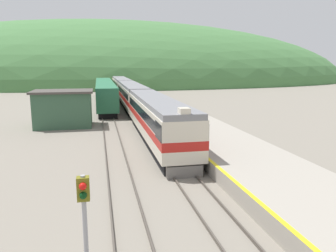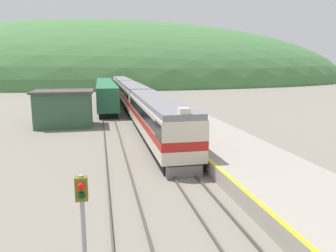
# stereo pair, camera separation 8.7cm
# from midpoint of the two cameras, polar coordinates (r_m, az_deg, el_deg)

# --- Properties ---
(track_main) EXTENTS (1.52, 180.00, 0.16)m
(track_main) POSITION_cam_midpoint_polar(r_m,az_deg,el_deg) (69.34, -7.80, 4.89)
(track_main) COLOR #4C443D
(track_main) RESTS_ON ground
(track_siding) EXTENTS (1.52, 180.00, 0.16)m
(track_siding) POSITION_cam_midpoint_polar(r_m,az_deg,el_deg) (69.17, -11.10, 4.78)
(track_siding) COLOR #4C443D
(track_siding) RESTS_ON ground
(platform) EXTENTS (6.14, 140.00, 0.95)m
(platform) POSITION_cam_midpoint_polar(r_m,az_deg,el_deg) (50.19, -0.75, 3.27)
(platform) COLOR #9E9689
(platform) RESTS_ON ground
(distant_hills) EXTENTS (193.40, 87.03, 46.07)m
(distant_hills) POSITION_cam_midpoint_polar(r_m,az_deg,el_deg) (129.76, -9.82, 7.44)
(distant_hills) COLOR #477A42
(distant_hills) RESTS_ON ground
(station_shed) EXTENTS (6.59, 5.06, 4.09)m
(station_shed) POSITION_cam_midpoint_polar(r_m,az_deg,el_deg) (38.81, -17.78, 2.96)
(station_shed) COLOR #385B42
(station_shed) RESTS_ON ground
(express_train_lead_car) EXTENTS (2.99, 20.71, 4.34)m
(express_train_lead_car) POSITION_cam_midpoint_polar(r_m,az_deg,el_deg) (29.54, -2.07, 1.40)
(express_train_lead_car) COLOR black
(express_train_lead_car) RESTS_ON ground
(carriage_second) EXTENTS (2.98, 22.28, 3.98)m
(carriage_second) POSITION_cam_midpoint_polar(r_m,az_deg,el_deg) (51.79, -6.41, 5.32)
(carriage_second) COLOR black
(carriage_second) RESTS_ON ground
(carriage_third) EXTENTS (2.98, 22.28, 3.98)m
(carriage_third) POSITION_cam_midpoint_polar(r_m,az_deg,el_deg) (74.81, -8.17, 6.90)
(carriage_third) COLOR black
(carriage_third) RESTS_ON ground
(carriage_fourth) EXTENTS (2.98, 22.28, 3.98)m
(carriage_fourth) POSITION_cam_midpoint_polar(r_m,az_deg,el_deg) (97.89, -9.11, 7.73)
(carriage_fourth) COLOR black
(carriage_fourth) RESTS_ON ground
(siding_train) EXTENTS (2.90, 34.40, 3.98)m
(siding_train) POSITION_cam_midpoint_polar(r_m,az_deg,el_deg) (59.00, -10.99, 5.72)
(siding_train) COLOR black
(siding_train) RESTS_ON ground
(signal_post_siding) EXTENTS (0.36, 0.42, 3.79)m
(signal_post_siding) POSITION_cam_midpoint_polar(r_m,az_deg,el_deg) (10.20, -14.62, -14.03)
(signal_post_siding) COLOR #9E9EA3
(signal_post_siding) RESTS_ON ground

